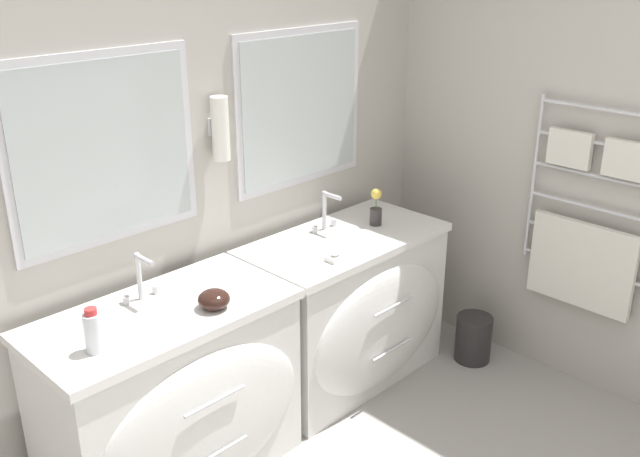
# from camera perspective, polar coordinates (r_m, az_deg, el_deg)

# --- Properties ---
(wall_back) EXTENTS (5.18, 0.16, 2.60)m
(wall_back) POSITION_cam_1_polar(r_m,az_deg,el_deg) (3.17, -14.05, 4.72)
(wall_back) COLOR #B2ADA3
(wall_back) RESTS_ON ground_plane
(wall_right) EXTENTS (0.13, 3.96, 2.60)m
(wall_right) POSITION_cam_1_polar(r_m,az_deg,el_deg) (3.79, 20.20, 6.58)
(wall_right) COLOR #B2ADA3
(wall_right) RESTS_ON ground_plane
(vanity_left) EXTENTS (1.08, 0.62, 0.82)m
(vanity_left) POSITION_cam_1_polar(r_m,az_deg,el_deg) (3.17, -11.61, -13.09)
(vanity_left) COLOR white
(vanity_left) RESTS_ON ground_plane
(vanity_right) EXTENTS (1.08, 0.62, 0.82)m
(vanity_right) POSITION_cam_1_polar(r_m,az_deg,el_deg) (3.77, 2.32, -6.48)
(vanity_right) COLOR white
(vanity_right) RESTS_ON ground_plane
(faucet_left) EXTENTS (0.17, 0.13, 0.21)m
(faucet_left) POSITION_cam_1_polar(r_m,az_deg,el_deg) (3.04, -14.13, -3.85)
(faucet_left) COLOR silver
(faucet_left) RESTS_ON vanity_left
(faucet_right) EXTENTS (0.17, 0.13, 0.21)m
(faucet_right) POSITION_cam_1_polar(r_m,az_deg,el_deg) (3.67, 0.51, 1.37)
(faucet_right) COLOR silver
(faucet_right) RESTS_ON vanity_right
(toiletry_bottle) EXTENTS (0.07, 0.07, 0.18)m
(toiletry_bottle) POSITION_cam_1_polar(r_m,az_deg,el_deg) (2.73, -17.68, -7.86)
(toiletry_bottle) COLOR silver
(toiletry_bottle) RESTS_ON vanity_left
(amenity_bowl) EXTENTS (0.13, 0.13, 0.08)m
(amenity_bowl) POSITION_cam_1_polar(r_m,az_deg,el_deg) (2.95, -8.49, -5.62)
(amenity_bowl) COLOR black
(amenity_bowl) RESTS_ON vanity_left
(flower_vase) EXTENTS (0.06, 0.06, 0.20)m
(flower_vase) POSITION_cam_1_polar(r_m,az_deg,el_deg) (3.75, 4.50, 1.56)
(flower_vase) COLOR #332D2D
(flower_vase) RESTS_ON vanity_right
(soap_dish) EXTENTS (0.09, 0.06, 0.04)m
(soap_dish) POSITION_cam_1_polar(r_m,az_deg,el_deg) (3.35, 1.25, -2.30)
(soap_dish) COLOR white
(soap_dish) RESTS_ON vanity_right
(waste_bin) EXTENTS (0.20, 0.20, 0.27)m
(waste_bin) POSITION_cam_1_polar(r_m,az_deg,el_deg) (4.15, 12.17, -8.51)
(waste_bin) COLOR #282626
(waste_bin) RESTS_ON ground_plane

